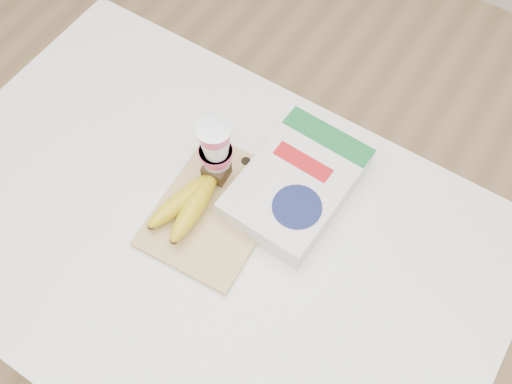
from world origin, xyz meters
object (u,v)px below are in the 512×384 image
at_px(cutting_board, 216,209).
at_px(cereal_box, 296,184).
at_px(table, 216,302).
at_px(bananas, 192,199).
at_px(yogurt_stack, 216,149).

distance_m(cutting_board, cereal_box, 0.17).
xyz_separation_m(table, bananas, (-0.04, 0.03, 0.48)).
height_order(table, yogurt_stack, yogurt_stack).
bearing_deg(table, bananas, 141.84).
height_order(bananas, cereal_box, bananas).
bearing_deg(table, cutting_board, 91.74).
xyz_separation_m(table, yogurt_stack, (-0.04, 0.12, 0.55)).
relative_size(cutting_board, bananas, 1.42).
bearing_deg(yogurt_stack, table, -70.59).
relative_size(cutting_board, yogurt_stack, 1.79).
distance_m(table, cereal_box, 0.52).
distance_m(table, bananas, 0.49).
relative_size(table, bananas, 5.77).
distance_m(cutting_board, yogurt_stack, 0.13).
distance_m(bananas, cereal_box, 0.21).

